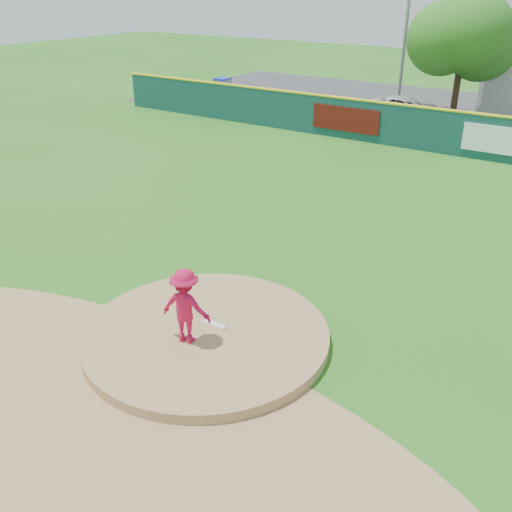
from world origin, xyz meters
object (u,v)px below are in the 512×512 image
Objects in this scene: van at (403,109)px; deciduous_tree at (464,36)px; pitcher at (186,306)px; light_pole_left at (409,2)px; playground_slide at (222,89)px.

deciduous_tree is at bearing -64.31° from van.
pitcher is 0.15× the size of light_pole_left.
deciduous_tree reaches higher than pitcher.
light_pole_left is at bearing 21.42° from playground_slide.
van is at bearing -93.60° from pitcher.
pitcher is at bearing -85.77° from deciduous_tree.
playground_slide is 0.23× the size of light_pole_left.
pitcher reaches higher than van.
light_pole_left reaches higher than pitcher.
deciduous_tree reaches higher than playground_slide.
deciduous_tree is at bearing -99.51° from pitcher.
pitcher is at bearing -173.44° from van.
light_pole_left is at bearing 21.48° from van.
light_pole_left reaches higher than deciduous_tree.
van is 0.63× the size of deciduous_tree.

